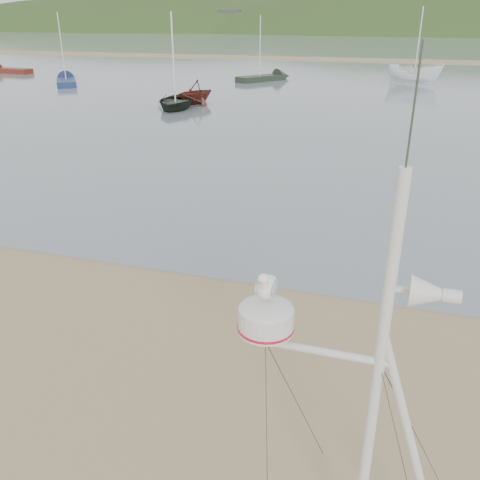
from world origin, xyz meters
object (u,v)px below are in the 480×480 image
(boat_white, at_px, (417,56))
(sailboat_blue_near, at_px, (66,80))
(boat_red, at_px, (195,81))
(dinghy_red_far, at_px, (3,70))
(boat_dark, at_px, (174,73))
(mast_rig, at_px, (359,463))
(sailboat_dark_mid, at_px, (272,77))

(boat_white, height_order, sailboat_blue_near, sailboat_blue_near)
(boat_red, distance_m, dinghy_red_far, 30.93)
(boat_dark, bearing_deg, dinghy_red_far, 138.88)
(boat_red, distance_m, boat_white, 21.20)
(dinghy_red_far, distance_m, sailboat_blue_near, 13.46)
(mast_rig, height_order, boat_white, mast_rig)
(dinghy_red_far, bearing_deg, sailboat_dark_mid, 3.67)
(boat_red, bearing_deg, boat_white, 73.31)
(boat_red, distance_m, sailboat_blue_near, 17.49)
(boat_red, xyz_separation_m, boat_white, (14.31, 15.61, 0.88))
(sailboat_blue_near, bearing_deg, sailboat_dark_mid, 24.72)
(boat_red, height_order, sailboat_dark_mid, sailboat_dark_mid)
(mast_rig, xyz_separation_m, sailboat_dark_mid, (-12.07, 44.72, -1.00))
(sailboat_blue_near, bearing_deg, boat_red, -26.20)
(mast_rig, relative_size, boat_white, 1.13)
(boat_dark, xyz_separation_m, boat_red, (0.52, 2.18, -0.72))
(dinghy_red_far, bearing_deg, mast_rig, -46.08)
(boat_dark, height_order, sailboat_blue_near, sailboat_blue_near)
(mast_rig, height_order, boat_dark, mast_rig)
(mast_rig, bearing_deg, boat_red, 114.98)
(boat_white, bearing_deg, boat_dark, 155.82)
(boat_red, xyz_separation_m, dinghy_red_far, (-27.69, 13.72, -1.26))
(boat_dark, distance_m, boat_red, 2.35)
(boat_white, relative_size, dinghy_red_far, 0.82)
(dinghy_red_far, distance_m, sailboat_dark_mid, 29.25)
(mast_rig, relative_size, boat_red, 1.78)
(sailboat_dark_mid, relative_size, sailboat_blue_near, 0.96)
(sailboat_dark_mid, height_order, sailboat_blue_near, sailboat_blue_near)
(boat_white, distance_m, dinghy_red_far, 42.10)
(dinghy_red_far, relative_size, sailboat_dark_mid, 0.95)
(sailboat_dark_mid, bearing_deg, boat_red, -95.49)
(boat_red, bearing_deg, dinghy_red_far, 179.45)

